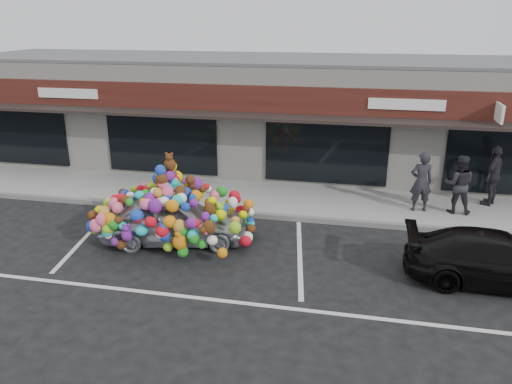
% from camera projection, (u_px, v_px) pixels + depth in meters
% --- Properties ---
extents(ground, '(90.00, 90.00, 0.00)m').
position_uv_depth(ground, '(193.00, 249.00, 13.17)').
color(ground, black).
rests_on(ground, ground).
extents(shop_building, '(24.00, 7.20, 4.31)m').
position_uv_depth(shop_building, '(258.00, 112.00, 20.24)').
color(shop_building, white).
rests_on(shop_building, ground).
extents(sidewalk, '(26.00, 3.00, 0.15)m').
position_uv_depth(sidewalk, '(231.00, 196.00, 16.84)').
color(sidewalk, gray).
rests_on(sidewalk, ground).
extents(kerb, '(26.00, 0.18, 0.16)m').
position_uv_depth(kerb, '(219.00, 212.00, 15.45)').
color(kerb, slate).
rests_on(kerb, ground).
extents(parking_stripe_left, '(0.73, 4.37, 0.01)m').
position_uv_depth(parking_stripe_left, '(87.00, 236.00, 13.98)').
color(parking_stripe_left, silver).
rests_on(parking_stripe_left, ground).
extents(parking_stripe_mid, '(0.73, 4.37, 0.01)m').
position_uv_depth(parking_stripe_mid, '(300.00, 255.00, 12.81)').
color(parking_stripe_mid, silver).
rests_on(parking_stripe_mid, ground).
extents(lane_line, '(14.00, 0.12, 0.01)m').
position_uv_depth(lane_line, '(248.00, 304.00, 10.66)').
color(lane_line, silver).
rests_on(lane_line, ground).
extents(toy_car, '(2.85, 4.43, 2.41)m').
position_uv_depth(toy_car, '(174.00, 214.00, 13.35)').
color(toy_car, '#B2BABE').
rests_on(toy_car, ground).
extents(black_sedan, '(1.71, 4.13, 1.20)m').
position_uv_depth(black_sedan, '(498.00, 260.00, 11.30)').
color(black_sedan, black).
rests_on(black_sedan, ground).
extents(pedestrian_a, '(0.74, 0.56, 1.85)m').
position_uv_depth(pedestrian_a, '(421.00, 182.00, 15.10)').
color(pedestrian_a, black).
rests_on(pedestrian_a, sidewalk).
extents(pedestrian_b, '(0.93, 0.76, 1.80)m').
position_uv_depth(pedestrian_b, '(459.00, 184.00, 14.97)').
color(pedestrian_b, black).
rests_on(pedestrian_b, sidewalk).
extents(pedestrian_c, '(1.20, 1.00, 1.92)m').
position_uv_depth(pedestrian_c, '(493.00, 176.00, 15.58)').
color(pedestrian_c, black).
rests_on(pedestrian_c, sidewalk).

